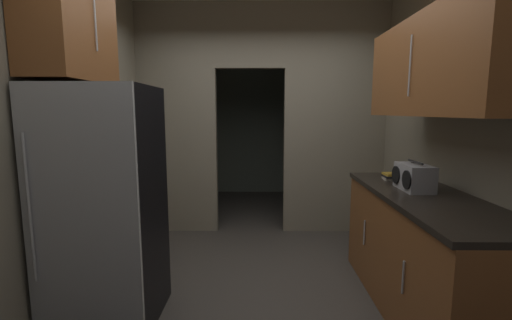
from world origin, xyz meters
TOP-DOWN VIEW (x-y plane):
  - ground at (0.00, 0.00)m, footprint 20.00×20.00m
  - kitchen_partition at (0.04, 1.67)m, footprint 3.07×0.12m
  - adjoining_room_shell at (0.00, 3.22)m, footprint 3.07×2.25m
  - kitchen_flank_left at (-1.58, -0.42)m, footprint 0.10×4.17m
  - kitchen_flank_right at (1.58, -0.42)m, footprint 0.10×4.17m
  - refrigerator at (-1.14, -0.29)m, footprint 0.73×0.71m
  - lower_cabinet_run at (1.21, -0.20)m, footprint 0.65×1.87m
  - upper_cabinet_counterside at (1.21, -0.20)m, footprint 0.36×1.68m
  - upper_cabinet_fridgeside at (-1.35, -0.19)m, footprint 0.36×0.80m
  - boombox at (1.17, -0.04)m, footprint 0.21×0.35m
  - book_stack at (1.14, 0.36)m, footprint 0.12×0.17m

SIDE VIEW (x-z plane):
  - ground at x=0.00m, z-range 0.00..0.00m
  - lower_cabinet_run at x=1.21m, z-range 0.00..0.93m
  - refrigerator at x=-1.14m, z-range 0.00..1.71m
  - book_stack at x=1.14m, z-range 0.93..0.99m
  - boombox at x=1.17m, z-range 0.91..1.14m
  - adjoining_room_shell at x=0.00m, z-range 0.00..2.83m
  - kitchen_flank_left at x=-1.58m, z-range 0.00..2.83m
  - kitchen_flank_right at x=1.58m, z-range 0.00..2.83m
  - kitchen_partition at x=0.04m, z-range 0.10..2.93m
  - upper_cabinet_counterside at x=1.21m, z-range 1.50..2.20m
  - upper_cabinet_fridgeside at x=-1.35m, z-range 1.74..2.81m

